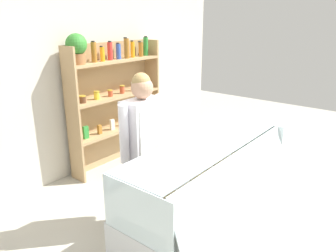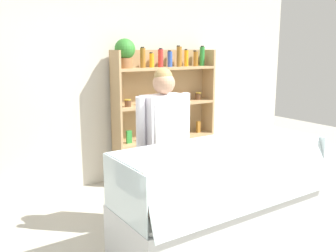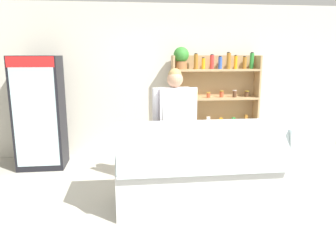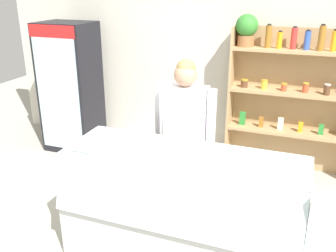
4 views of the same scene
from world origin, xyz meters
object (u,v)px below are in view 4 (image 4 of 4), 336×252
(shop_clerk, at_px, (184,128))
(deli_display_case, at_px, (181,227))
(shelving_unit, at_px, (288,87))
(drinks_fridge, at_px, (71,88))

(shop_clerk, bearing_deg, deli_display_case, -73.01)
(shelving_unit, relative_size, deli_display_case, 0.99)
(drinks_fridge, distance_m, shelving_unit, 2.94)
(drinks_fridge, height_order, shop_clerk, drinks_fridge)
(shelving_unit, distance_m, shop_clerk, 1.68)
(drinks_fridge, distance_m, shop_clerk, 2.32)
(deli_display_case, relative_size, shop_clerk, 1.20)
(drinks_fridge, relative_size, shelving_unit, 0.93)
(drinks_fridge, bearing_deg, deli_display_case, -37.58)
(shop_clerk, bearing_deg, drinks_fridge, 152.05)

